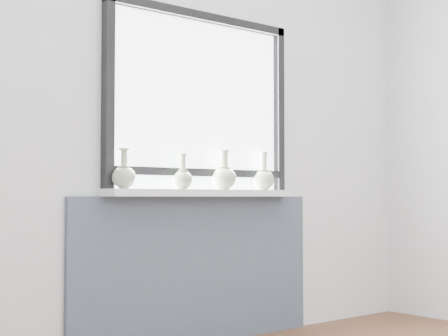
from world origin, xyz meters
TOP-DOWN VIEW (x-y plane):
  - back_wall at (0.00, 1.81)m, footprint 3.60×0.02m
  - apron_panel at (0.00, 1.78)m, footprint 1.70×0.03m
  - windowsill at (0.00, 1.71)m, footprint 1.32×0.18m
  - window at (0.00, 1.77)m, footprint 1.30×0.06m
  - vase_a at (-0.56, 1.70)m, footprint 0.13×0.13m
  - vase_b at (-0.18, 1.69)m, footprint 0.11×0.11m
  - vase_c at (0.12, 1.70)m, footprint 0.15×0.15m
  - vase_d at (0.45, 1.71)m, footprint 0.13×0.13m

SIDE VIEW (x-z plane):
  - apron_panel at x=0.00m, z-range 0.00..0.86m
  - windowsill at x=0.00m, z-range 0.86..0.90m
  - vase_b at x=-0.18m, z-range 0.86..1.06m
  - vase_a at x=-0.56m, z-range 0.86..1.08m
  - vase_d at x=0.45m, z-range 0.86..1.09m
  - vase_c at x=0.12m, z-range 0.86..1.09m
  - back_wall at x=0.00m, z-range 0.00..2.60m
  - window at x=0.00m, z-range 0.92..1.97m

